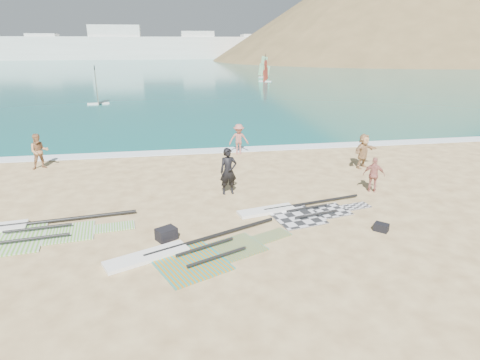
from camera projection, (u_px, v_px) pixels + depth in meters
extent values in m
plane|color=#E2C684|center=(234.00, 254.00, 12.26)|extent=(300.00, 300.00, 0.00)
cube|color=#0C5959|center=(173.00, 61.00, 135.21)|extent=(300.00, 240.00, 0.06)
cube|color=white|center=(201.00, 152.00, 23.72)|extent=(300.00, 1.20, 0.04)
cube|color=white|center=(116.00, 48.00, 147.42)|extent=(160.00, 8.00, 8.00)
cube|color=white|center=(44.00, 47.00, 143.21)|extent=(10.00, 7.00, 9.00)
cube|color=white|center=(116.00, 42.00, 146.77)|extent=(18.00, 7.00, 12.00)
cube|color=white|center=(198.00, 45.00, 151.95)|extent=(12.00, 7.00, 10.00)
cube|color=white|center=(262.00, 46.00, 156.16)|extent=(16.00, 7.00, 9.00)
cube|color=white|center=(311.00, 44.00, 159.08)|extent=(10.00, 7.00, 11.00)
cone|color=olive|center=(407.00, 60.00, 147.11)|extent=(143.00, 143.00, 45.00)
cone|color=olive|center=(472.00, 58.00, 162.09)|extent=(70.00, 70.00, 28.00)
cube|color=#252527|center=(296.00, 217.00, 14.84)|extent=(2.01, 2.15, 0.04)
cube|color=#252527|center=(330.00, 211.00, 15.35)|extent=(1.51, 1.44, 0.04)
cube|color=#252527|center=(356.00, 207.00, 15.77)|extent=(1.20, 0.77, 0.04)
cylinder|color=black|center=(313.00, 202.00, 15.96)|extent=(4.18, 0.97, 0.10)
cylinder|color=black|center=(307.00, 208.00, 15.30)|extent=(1.74, 0.43, 0.07)
cylinder|color=black|center=(316.00, 214.00, 14.73)|extent=(1.74, 0.43, 0.07)
cube|color=white|center=(266.00, 211.00, 15.26)|extent=(2.30, 1.04, 0.12)
cube|color=#5FB22B|center=(10.00, 240.00, 13.10)|extent=(2.31, 2.51, 0.04)
cube|color=#5FB22B|center=(70.00, 233.00, 13.61)|extent=(1.76, 1.66, 0.04)
cube|color=#5FB22B|center=(115.00, 227.00, 14.02)|extent=(1.43, 0.85, 0.04)
cylinder|color=black|center=(62.00, 220.00, 14.41)|extent=(5.18, 0.79, 0.12)
cylinder|color=black|center=(38.00, 228.00, 13.63)|extent=(2.15, 0.36, 0.09)
cylinder|color=black|center=(34.00, 238.00, 12.92)|extent=(2.15, 0.36, 0.09)
cube|color=orange|center=(190.00, 262.00, 11.77)|extent=(2.58, 2.68, 0.04)
cube|color=orange|center=(237.00, 247.00, 12.65)|extent=(1.89, 1.84, 0.04)
cube|color=orange|center=(271.00, 236.00, 13.37)|extent=(1.41, 1.08, 0.04)
cylinder|color=black|center=(214.00, 236.00, 13.20)|extent=(4.46, 2.05, 0.12)
cylinder|color=black|center=(205.00, 246.00, 12.40)|extent=(1.86, 0.88, 0.08)
cylinder|color=black|center=(217.00, 256.00, 11.82)|extent=(1.86, 0.88, 0.08)
cube|color=white|center=(147.00, 257.00, 12.01)|extent=(2.58, 1.64, 0.12)
cube|color=black|center=(166.00, 234.00, 13.12)|extent=(0.78, 0.71, 0.40)
cube|color=black|center=(381.00, 227.00, 13.74)|extent=(0.55, 0.55, 0.28)
imported|color=black|center=(228.00, 171.00, 16.87)|extent=(0.77, 0.54, 2.00)
imported|color=#A9774E|center=(39.00, 151.00, 20.30)|extent=(1.05, 0.93, 1.82)
imported|color=#A46055|center=(239.00, 139.00, 23.03)|extent=(1.15, 0.68, 1.75)
imported|color=#B46A5F|center=(374.00, 175.00, 17.17)|extent=(0.98, 0.72, 1.54)
imported|color=tan|center=(363.00, 151.00, 20.43)|extent=(1.70, 1.25, 1.78)
cube|color=white|center=(98.00, 104.00, 41.72)|extent=(2.26, 1.03, 0.13)
cube|color=#E55824|center=(97.00, 93.00, 41.38)|extent=(0.55, 2.63, 2.37)
cube|color=#E55824|center=(95.00, 77.00, 40.85)|extent=(0.34, 1.49, 1.65)
cylinder|color=black|center=(96.00, 84.00, 41.08)|extent=(0.23, 0.75, 3.77)
cube|color=white|center=(265.00, 81.00, 65.62)|extent=(2.10, 1.61, 0.12)
cube|color=red|center=(266.00, 75.00, 65.28)|extent=(1.39, 2.22, 2.28)
cube|color=red|center=(266.00, 65.00, 64.77)|extent=(0.81, 1.26, 1.58)
cylinder|color=black|center=(266.00, 69.00, 65.00)|extent=(0.45, 0.66, 3.62)
cube|color=white|center=(264.00, 77.00, 73.84)|extent=(2.23, 1.89, 0.13)
cube|color=green|center=(264.00, 71.00, 73.48)|extent=(1.71, 2.28, 2.49)
cube|color=green|center=(264.00, 61.00, 72.92)|extent=(0.99, 1.30, 1.73)
cylinder|color=black|center=(264.00, 65.00, 73.17)|extent=(0.54, 0.69, 3.95)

